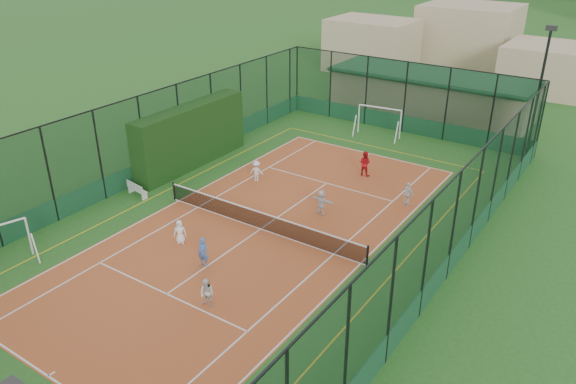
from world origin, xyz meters
name	(u,v)px	position (x,y,z in m)	size (l,w,h in m)	color
ground	(261,229)	(0.00, 0.00, 0.00)	(300.00, 300.00, 0.00)	#235A1E
court_slab	(261,229)	(0.00, 0.00, 0.01)	(11.17, 23.97, 0.01)	#AD5626
tennis_net	(260,220)	(0.00, 0.00, 0.53)	(11.67, 0.12, 1.06)	black
perimeter_fence	(260,183)	(0.00, 0.00, 2.50)	(18.12, 34.12, 5.00)	black
floodlight_ne	(538,96)	(8.60, 16.60, 4.12)	(0.60, 0.26, 8.25)	black
clubhouse	(430,94)	(0.00, 22.00, 1.57)	(15.20, 7.20, 3.15)	tan
hedge_left	(191,136)	(-8.30, 4.17, 1.87)	(1.28, 8.56, 3.75)	black
white_bench	(137,189)	(-7.80, -0.79, 0.42)	(1.49, 0.41, 0.84)	white
futsal_goal_far	(379,122)	(-1.06, 15.34, 1.01)	(3.13, 0.91, 2.02)	white
child_near_left	(180,232)	(-2.35, -3.13, 0.59)	(0.57, 0.37, 1.17)	white
child_near_mid	(203,252)	(-0.15, -3.97, 0.69)	(0.50, 0.33, 1.36)	#446FC3
child_near_right	(207,293)	(1.90, -6.06, 0.62)	(0.60, 0.47, 1.23)	white
child_far_left	(257,171)	(-3.52, 4.38, 0.64)	(0.81, 0.47, 1.26)	silver
child_far_right	(408,194)	(4.91, 6.43, 0.66)	(0.77, 0.32, 1.31)	white
child_far_back	(321,202)	(1.63, 3.04, 0.68)	(1.24, 0.39, 1.34)	white
coach	(365,163)	(1.23, 8.65, 0.76)	(0.73, 0.57, 1.50)	red
tennis_balls	(273,212)	(-0.50, 1.72, 0.04)	(3.28, 0.79, 0.07)	#CCE033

